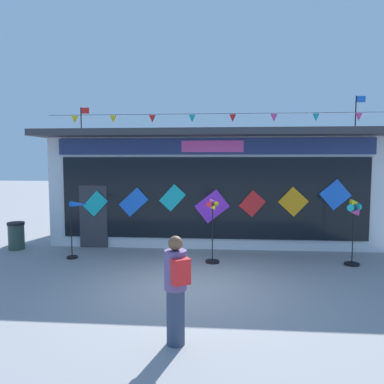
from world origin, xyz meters
TOP-DOWN VIEW (x-y plane):
  - ground_plane at (0.00, 0.00)m, footprint 80.00×80.00m
  - kite_shop_building at (0.42, 5.76)m, footprint 10.96×5.55m
  - wind_spinner_far_left at (-3.38, 2.12)m, footprint 0.67×0.30m
  - wind_spinner_left at (0.47, 1.97)m, footprint 0.38×0.38m
  - wind_spinner_center_left at (4.21, 2.03)m, footprint 0.45×0.39m
  - person_near_camera at (0.04, -2.58)m, footprint 0.42×0.48m
  - trash_bin at (-5.72, 3.02)m, footprint 0.52×0.52m

SIDE VIEW (x-z plane):
  - ground_plane at x=0.00m, z-range 0.00..0.00m
  - trash_bin at x=-5.72m, z-range 0.01..0.87m
  - person_near_camera at x=0.04m, z-range 0.05..1.73m
  - wind_spinner_left at x=0.47m, z-range 0.03..1.82m
  - wind_spinner_far_left at x=-3.38m, z-range 0.33..1.97m
  - wind_spinner_center_left at x=4.21m, z-range 0.29..2.08m
  - kite_shop_building at x=0.42m, z-range -0.65..4.43m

